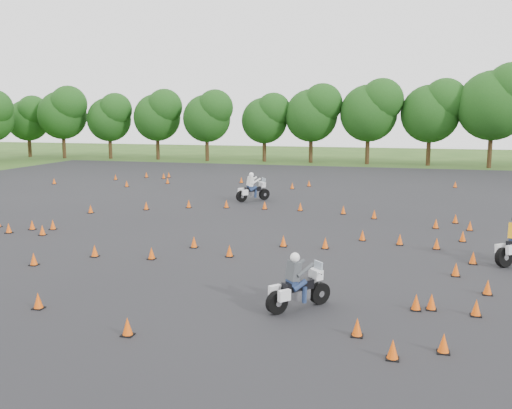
% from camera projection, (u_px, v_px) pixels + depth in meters
% --- Properties ---
extents(ground, '(140.00, 140.00, 0.00)m').
position_uv_depth(ground, '(231.00, 248.00, 23.53)').
color(ground, '#2D5119').
rests_on(ground, ground).
extents(asphalt_pad, '(62.00, 62.00, 0.00)m').
position_uv_depth(asphalt_pad, '(266.00, 221.00, 29.26)').
color(asphalt_pad, black).
rests_on(asphalt_pad, ground).
extents(treeline, '(87.05, 32.02, 10.79)m').
position_uv_depth(treeline, '(365.00, 122.00, 55.18)').
color(treeline, '#174012').
rests_on(treeline, ground).
extents(traffic_cones, '(36.83, 33.09, 0.45)m').
position_uv_depth(traffic_cones, '(264.00, 218.00, 28.85)').
color(traffic_cones, '#E55009').
rests_on(traffic_cones, asphalt_pad).
extents(rider_grey, '(1.95, 2.06, 1.68)m').
position_uv_depth(rider_grey, '(299.00, 280.00, 16.14)').
color(rider_grey, '#3C4044').
rests_on(rider_grey, ground).
extents(rider_white, '(2.17, 2.21, 1.83)m').
position_uv_depth(rider_white, '(253.00, 187.00, 35.88)').
color(rider_white, silver).
rests_on(rider_white, ground).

